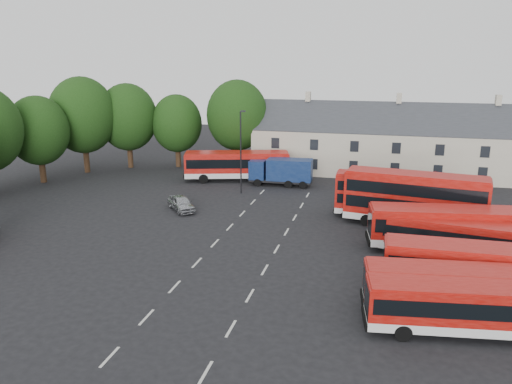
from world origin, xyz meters
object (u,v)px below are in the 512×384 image
lamppost (241,150)px  bus_row_a (465,305)px  box_truck (282,171)px  silver_car (181,203)px  bus_dd_south (415,197)px

lamppost → bus_row_a: bearing=-51.9°
box_truck → lamppost: 6.39m
bus_row_a → box_truck: size_ratio=1.45×
box_truck → silver_car: bearing=-123.6°
lamppost → box_truck: bearing=50.8°
silver_car → bus_dd_south: bearing=-41.0°
bus_dd_south → silver_car: bearing=-170.6°
lamppost → silver_car: bearing=-117.2°
box_truck → silver_car: size_ratio=1.70×
bus_row_a → box_truck: bearing=110.5°
bus_row_a → silver_car: bus_row_a is taller
box_truck → lamppost: size_ratio=0.80×
silver_car → lamppost: 9.32m
silver_car → lamppost: bearing=20.8°
lamppost → bus_dd_south: bearing=-22.2°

